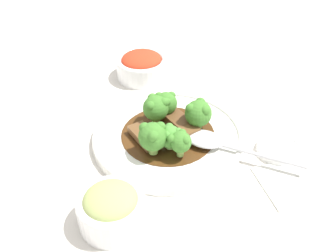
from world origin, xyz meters
name	(u,v)px	position (x,y,z in m)	size (l,w,h in m)	color
ground_plane	(168,140)	(0.00, 0.00, 0.00)	(4.00, 4.00, 0.00)	silver
main_plate	(168,136)	(0.00, 0.00, 0.01)	(0.28, 0.28, 0.02)	white
beef_strip_0	(183,135)	(0.02, 0.03, 0.03)	(0.05, 0.06, 0.02)	brown
beef_strip_1	(178,121)	(-0.02, 0.02, 0.03)	(0.08, 0.07, 0.01)	brown
beef_strip_2	(145,136)	(0.01, -0.04, 0.03)	(0.08, 0.06, 0.01)	brown
broccoli_floret_0	(153,136)	(0.05, -0.03, 0.05)	(0.05, 0.05, 0.06)	#7FA84C
broccoli_floret_1	(198,113)	(-0.01, 0.06, 0.05)	(0.05, 0.05, 0.06)	#7FA84C
broccoli_floret_2	(156,108)	(-0.03, -0.02, 0.05)	(0.05, 0.05, 0.06)	#8EB756
broccoli_floret_3	(165,103)	(-0.05, 0.00, 0.05)	(0.04, 0.04, 0.05)	#7FA84C
broccoli_floret_4	(181,142)	(0.06, 0.02, 0.05)	(0.04, 0.04, 0.05)	#7FA84C
broccoli_floret_5	(171,136)	(0.04, 0.00, 0.04)	(0.04, 0.04, 0.04)	#8EB756
serving_spoon	(212,141)	(0.04, 0.07, 0.03)	(0.12, 0.20, 0.01)	silver
side_bowl_kimchi	(142,65)	(-0.23, -0.04, 0.03)	(0.11, 0.11, 0.06)	white
side_bowl_appetizer	(111,208)	(0.18, -0.10, 0.03)	(0.10, 0.10, 0.06)	white
sauce_dish	(279,149)	(0.05, 0.19, 0.01)	(0.08, 0.08, 0.01)	white
paper_napkin	(284,184)	(0.13, 0.18, 0.00)	(0.11, 0.09, 0.01)	silver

